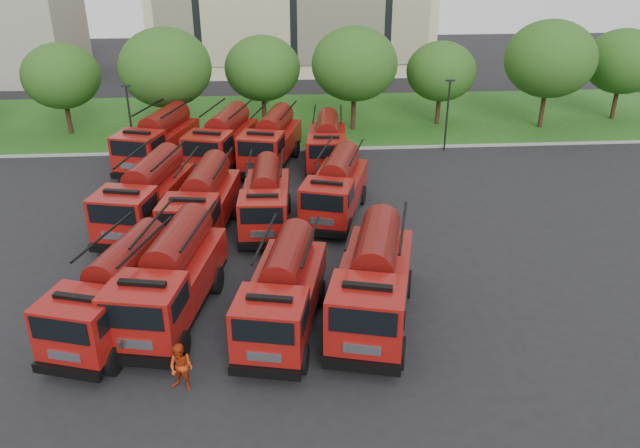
# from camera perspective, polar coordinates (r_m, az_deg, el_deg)

# --- Properties ---
(ground) EXTENTS (140.00, 140.00, 0.00)m
(ground) POSITION_cam_1_polar(r_m,az_deg,el_deg) (29.00, -3.48, -4.80)
(ground) COLOR black
(ground) RESTS_ON ground
(lawn) EXTENTS (70.00, 16.00, 0.12)m
(lawn) POSITION_cam_1_polar(r_m,az_deg,el_deg) (53.08, -3.96, 9.56)
(lawn) COLOR #134612
(lawn) RESTS_ON ground
(curb) EXTENTS (70.00, 0.30, 0.14)m
(curb) POSITION_cam_1_polar(r_m,az_deg,el_deg) (45.34, -3.87, 6.76)
(curb) COLOR gray
(curb) RESTS_ON ground
(tree_1) EXTENTS (5.71, 5.71, 6.98)m
(tree_1) POSITION_cam_1_polar(r_m,az_deg,el_deg) (51.61, -22.59, 12.39)
(tree_1) COLOR #382314
(tree_1) RESTS_ON ground
(tree_2) EXTENTS (6.72, 6.72, 8.22)m
(tree_2) POSITION_cam_1_polar(r_m,az_deg,el_deg) (48.12, -13.96, 13.71)
(tree_2) COLOR #382314
(tree_2) RESTS_ON ground
(tree_3) EXTENTS (5.88, 5.88, 7.19)m
(tree_3) POSITION_cam_1_polar(r_m,az_deg,el_deg) (50.05, -5.28, 13.98)
(tree_3) COLOR #382314
(tree_3) RESTS_ON ground
(tree_4) EXTENTS (6.55, 6.55, 8.01)m
(tree_4) POSITION_cam_1_polar(r_m,az_deg,el_deg) (48.84, 3.17, 14.40)
(tree_4) COLOR #382314
(tree_4) RESTS_ON ground
(tree_5) EXTENTS (5.46, 5.46, 6.68)m
(tree_5) POSITION_cam_1_polar(r_m,az_deg,el_deg) (51.30, 11.01, 13.54)
(tree_5) COLOR #382314
(tree_5) RESTS_ON ground
(tree_6) EXTENTS (6.89, 6.89, 8.42)m
(tree_6) POSITION_cam_1_polar(r_m,az_deg,el_deg) (52.33, 20.30, 13.98)
(tree_6) COLOR #382314
(tree_6) RESTS_ON ground
(tree_7) EXTENTS (6.05, 6.05, 7.39)m
(tree_7) POSITION_cam_1_polar(r_m,az_deg,el_deg) (57.33, 25.98, 13.22)
(tree_7) COLOR #382314
(tree_7) RESTS_ON ground
(lamp_post_0) EXTENTS (0.60, 0.25, 5.11)m
(lamp_post_0) POSITION_cam_1_polar(r_m,az_deg,el_deg) (44.95, -16.99, 9.32)
(lamp_post_0) COLOR black
(lamp_post_0) RESTS_ON ground
(lamp_post_1) EXTENTS (0.60, 0.25, 5.11)m
(lamp_post_1) POSITION_cam_1_polar(r_m,az_deg,el_deg) (45.46, 11.58, 10.08)
(lamp_post_1) COLOR black
(lamp_post_1) RESTS_ON ground
(fire_truck_0) EXTENTS (4.58, 7.84, 3.38)m
(fire_truck_0) POSITION_cam_1_polar(r_m,az_deg,el_deg) (25.88, -18.14, -5.83)
(fire_truck_0) COLOR black
(fire_truck_0) RESTS_ON ground
(fire_truck_1) EXTENTS (4.16, 8.24, 3.58)m
(fire_truck_1) POSITION_cam_1_polar(r_m,az_deg,el_deg) (26.00, -13.51, -4.79)
(fire_truck_1) COLOR black
(fire_truck_1) RESTS_ON ground
(fire_truck_2) EXTENTS (3.97, 7.71, 3.35)m
(fire_truck_2) POSITION_cam_1_polar(r_m,az_deg,el_deg) (24.65, -3.38, -6.17)
(fire_truck_2) COLOR black
(fire_truck_2) RESTS_ON ground
(fire_truck_3) EXTENTS (4.61, 8.44, 3.65)m
(fire_truck_3) POSITION_cam_1_polar(r_m,az_deg,el_deg) (25.11, 4.90, -5.18)
(fire_truck_3) COLOR black
(fire_truck_3) RESTS_ON ground
(fire_truck_4) EXTENTS (4.39, 8.33, 3.61)m
(fire_truck_4) POSITION_cam_1_polar(r_m,az_deg,el_deg) (34.13, -15.59, 2.52)
(fire_truck_4) COLOR black
(fire_truck_4) RESTS_ON ground
(fire_truck_5) EXTENTS (3.69, 7.97, 3.49)m
(fire_truck_5) POSITION_cam_1_polar(r_m,az_deg,el_deg) (32.72, -10.70, 1.92)
(fire_truck_5) COLOR black
(fire_truck_5) RESTS_ON ground
(fire_truck_6) EXTENTS (2.79, 7.08, 3.18)m
(fire_truck_6) POSITION_cam_1_polar(r_m,az_deg,el_deg) (33.18, -5.00, 2.33)
(fire_truck_6) COLOR black
(fire_truck_6) RESTS_ON ground
(fire_truck_7) EXTENTS (4.51, 7.76, 3.35)m
(fire_truck_7) POSITION_cam_1_polar(r_m,az_deg,el_deg) (34.32, 1.46, 3.38)
(fire_truck_7) COLOR black
(fire_truck_7) RESTS_ON ground
(fire_truck_8) EXTENTS (4.90, 8.39, 3.62)m
(fire_truck_8) POSITION_cam_1_polar(r_m,az_deg,el_deg) (43.16, -14.57, 7.46)
(fire_truck_8) COLOR black
(fire_truck_8) RESTS_ON ground
(fire_truck_9) EXTENTS (4.70, 8.28, 3.58)m
(fire_truck_9) POSITION_cam_1_polar(r_m,az_deg,el_deg) (42.27, -8.91, 7.57)
(fire_truck_9) COLOR black
(fire_truck_9) RESTS_ON ground
(fire_truck_10) EXTENTS (4.43, 8.05, 3.48)m
(fire_truck_10) POSITION_cam_1_polar(r_m,az_deg,el_deg) (42.01, -4.49, 7.62)
(fire_truck_10) COLOR black
(fire_truck_10) RESTS_ON ground
(fire_truck_11) EXTENTS (3.17, 7.33, 3.24)m
(fire_truck_11) POSITION_cam_1_polar(r_m,az_deg,el_deg) (41.71, 0.65, 7.39)
(fire_truck_11) COLOR black
(fire_truck_11) RESTS_ON ground
(firefighter_0) EXTENTS (0.68, 0.55, 1.66)m
(firefighter_0) POSITION_cam_1_polar(r_m,az_deg,el_deg) (23.51, 2.34, -12.95)
(firefighter_0) COLOR #AA2E0D
(firefighter_0) RESTS_ON ground
(firefighter_1) EXTENTS (1.02, 0.80, 1.85)m
(firefighter_1) POSITION_cam_1_polar(r_m,az_deg,el_deg) (23.08, -12.35, -14.50)
(firefighter_1) COLOR #AA2E0D
(firefighter_1) RESTS_ON ground
(firefighter_2) EXTENTS (0.74, 1.18, 1.92)m
(firefighter_2) POSITION_cam_1_polar(r_m,az_deg,el_deg) (25.34, 4.98, -9.82)
(firefighter_2) COLOR #AA2E0D
(firefighter_2) RESTS_ON ground
(firefighter_3) EXTENTS (1.06, 0.60, 1.58)m
(firefighter_3) POSITION_cam_1_polar(r_m,az_deg,el_deg) (24.10, 4.91, -11.94)
(firefighter_3) COLOR black
(firefighter_3) RESTS_ON ground
(firefighter_4) EXTENTS (0.97, 0.89, 1.66)m
(firefighter_4) POSITION_cam_1_polar(r_m,az_deg,el_deg) (29.86, -16.93, -5.01)
(firefighter_4) COLOR black
(firefighter_4) RESTS_ON ground
(firefighter_5) EXTENTS (1.55, 0.91, 1.56)m
(firefighter_5) POSITION_cam_1_polar(r_m,az_deg,el_deg) (31.30, 5.14, -2.42)
(firefighter_5) COLOR #AA2E0D
(firefighter_5) RESTS_ON ground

